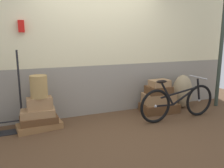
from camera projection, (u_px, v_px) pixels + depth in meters
ground at (113, 128)px, 4.14m from camera, size 8.45×5.20×0.06m
station_building at (98, 48)px, 4.63m from camera, size 6.45×0.74×2.69m
suitcase_0 at (40, 126)px, 3.98m from camera, size 0.77×0.43×0.11m
suitcase_1 at (39, 120)px, 3.96m from camera, size 0.62×0.36×0.12m
suitcase_2 at (38, 113)px, 3.93m from camera, size 0.58×0.32×0.13m
suitcase_3 at (40, 103)px, 3.92m from camera, size 0.42×0.23×0.20m
suitcase_4 at (159, 108)px, 4.89m from camera, size 0.79×0.52×0.18m
suitcase_5 at (158, 98)px, 4.86m from camera, size 0.68×0.46×0.22m
suitcase_6 at (159, 90)px, 4.80m from camera, size 0.53×0.38×0.16m
suitcase_7 at (160, 83)px, 4.76m from camera, size 0.42×0.29×0.13m
wicker_basket at (39, 87)px, 3.87m from camera, size 0.28×0.28×0.37m
luggage_trolley at (10, 114)px, 3.88m from camera, size 0.45×0.37×1.35m
burlap_sack at (182, 91)px, 5.15m from camera, size 0.45×0.38×0.74m
bicycle at (178, 102)px, 4.42m from camera, size 1.66×0.46×0.80m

